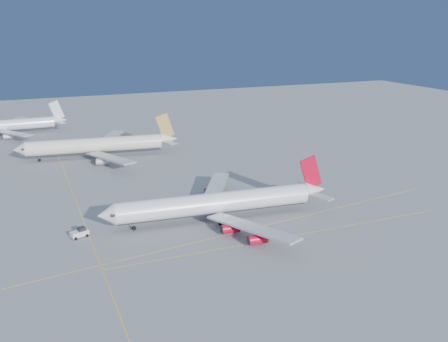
# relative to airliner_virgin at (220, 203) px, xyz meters

# --- Properties ---
(ground) EXTENTS (500.00, 500.00, 0.00)m
(ground) POSITION_rel_airliner_virgin_xyz_m (6.83, -2.49, -4.60)
(ground) COLOR slate
(ground) RESTS_ON ground
(taxiway_lines) EXTENTS (118.86, 140.00, 0.02)m
(taxiway_lines) POSITION_rel_airliner_virgin_xyz_m (-7.89, 3.86, -4.59)
(taxiway_lines) COLOR yellow
(taxiway_lines) RESTS_ON ground
(airliner_virgin) EXTENTS (61.88, 55.41, 15.26)m
(airliner_virgin) POSITION_rel_airliner_virgin_xyz_m (0.00, 0.00, 0.00)
(airliner_virgin) COLOR white
(airliner_virgin) RESTS_ON ground
(airliner_etihad) EXTENTS (61.05, 56.03, 15.93)m
(airliner_etihad) POSITION_rel_airliner_virgin_xyz_m (-18.72, 75.90, 0.25)
(airliner_etihad) COLOR beige
(airliner_etihad) RESTS_ON ground
(airliner_third) EXTENTS (54.27, 50.13, 14.58)m
(airliner_third) POSITION_rel_airliner_virgin_xyz_m (-51.53, 132.60, -0.19)
(airliner_third) COLOR white
(airliner_third) RESTS_ON ground
(pushback_tug) EXTENTS (4.55, 3.49, 2.32)m
(pushback_tug) POSITION_rel_airliner_virgin_xyz_m (-35.23, 2.72, -3.53)
(pushback_tug) COLOR white
(pushback_tug) RESTS_ON ground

